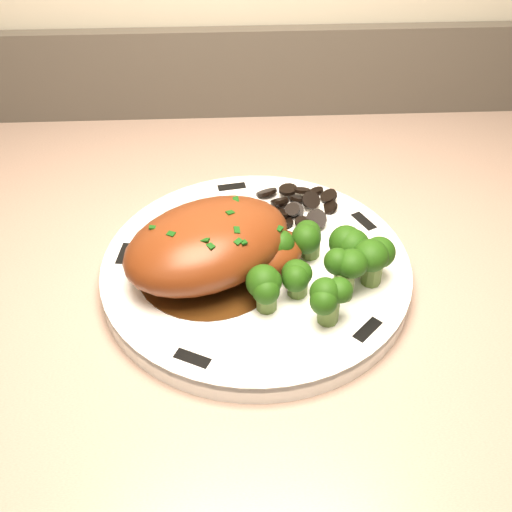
{
  "coord_description": "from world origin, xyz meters",
  "views": [
    {
      "loc": [
        0.44,
        1.19,
        1.32
      ],
      "look_at": [
        0.46,
        1.65,
        0.91
      ],
      "focal_mm": 45.0,
      "sensor_mm": 36.0,
      "label": 1
    }
  ],
  "objects": [
    {
      "name": "broccoli_florets",
      "position": [
        0.52,
        1.62,
        0.92
      ],
      "size": [
        0.13,
        0.12,
        0.04
      ],
      "rotation": [
        0.0,
        0.0,
        -0.05
      ],
      "color": "#577130",
      "rests_on": "plate"
    },
    {
      "name": "rim_accent_3",
      "position": [
        0.56,
        1.56,
        0.9
      ],
      "size": [
        0.03,
        0.03,
        0.0
      ],
      "primitive_type": "cube",
      "rotation": [
        0.0,
        0.0,
        7.07
      ],
      "color": "black",
      "rests_on": "plate"
    },
    {
      "name": "rim_accent_0",
      "position": [
        0.44,
        1.78,
        0.9
      ],
      "size": [
        0.03,
        0.02,
        0.0
      ],
      "primitive_type": "cube",
      "rotation": [
        0.0,
        0.0,
        3.3
      ],
      "color": "black",
      "rests_on": "plate"
    },
    {
      "name": "rim_accent_4",
      "position": [
        0.58,
        1.71,
        0.9
      ],
      "size": [
        0.02,
        0.03,
        0.0
      ],
      "primitive_type": "cube",
      "rotation": [
        0.0,
        0.0,
        8.33
      ],
      "color": "black",
      "rests_on": "plate"
    },
    {
      "name": "chicken_breast",
      "position": [
        0.43,
        1.65,
        0.93
      ],
      "size": [
        0.2,
        0.18,
        0.06
      ],
      "rotation": [
        0.0,
        0.0,
        0.51
      ],
      "color": "maroon",
      "rests_on": "plate"
    },
    {
      "name": "rim_accent_1",
      "position": [
        0.34,
        1.67,
        0.9
      ],
      "size": [
        0.02,
        0.03,
        0.0
      ],
      "primitive_type": "cube",
      "rotation": [
        0.0,
        0.0,
        4.56
      ],
      "color": "black",
      "rests_on": "plate"
    },
    {
      "name": "gravy_pool",
      "position": [
        0.42,
        1.65,
        0.9
      ],
      "size": [
        0.14,
        0.14,
        0.0
      ],
      "primitive_type": "cylinder",
      "color": "#3A1E0A",
      "rests_on": "plate"
    },
    {
      "name": "rim_accent_2",
      "position": [
        0.41,
        1.54,
        0.9
      ],
      "size": [
        0.03,
        0.02,
        0.0
      ],
      "primitive_type": "cube",
      "rotation": [
        0.0,
        0.0,
        5.82
      ],
      "color": "black",
      "rests_on": "plate"
    },
    {
      "name": "mushroom_pile",
      "position": [
        0.51,
        1.73,
        0.9
      ],
      "size": [
        0.09,
        0.07,
        0.02
      ],
      "color": "black",
      "rests_on": "plate"
    },
    {
      "name": "plate",
      "position": [
        0.46,
        1.65,
        0.89
      ],
      "size": [
        0.35,
        0.35,
        0.02
      ],
      "primitive_type": "cylinder",
      "rotation": [
        0.0,
        0.0,
        0.17
      ],
      "color": "white",
      "rests_on": "counter"
    }
  ]
}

